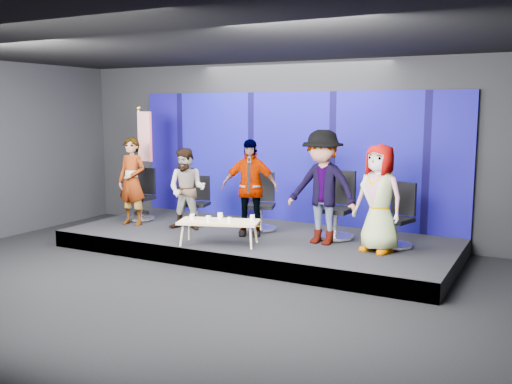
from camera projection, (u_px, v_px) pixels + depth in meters
ground at (177, 288)px, 8.25m from camera, size 10.00×10.00×0.00m
room_walls at (174, 119)px, 7.89m from camera, size 10.02×8.02×3.51m
riser at (257, 242)px, 10.41m from camera, size 7.00×3.00×0.30m
backdrop at (291, 157)px, 11.47m from camera, size 7.00×0.08×2.60m
chair_a at (142, 203)px, 11.72m from camera, size 0.61×0.61×1.06m
panelist_a at (132, 181)px, 11.16m from camera, size 0.63×0.42×1.72m
chair_b at (198, 209)px, 11.24m from camera, size 0.64×0.64×0.95m
panelist_b at (187, 189)px, 10.69m from camera, size 0.86×0.73×1.54m
chair_c at (261, 211)px, 10.75m from camera, size 0.76×0.76×1.07m
panelist_c at (249, 187)px, 10.23m from camera, size 1.10×0.72×1.74m
chair_d at (337, 216)px, 10.04m from camera, size 0.73×0.73×1.19m
panelist_d at (322, 187)px, 9.56m from camera, size 1.30×0.83×1.93m
chair_e at (397, 226)px, 9.42m from camera, size 0.75×0.75×1.07m
panelist_e at (379, 198)px, 9.02m from camera, size 0.97×0.77×1.73m
coffee_table at (219, 223)px, 9.55m from camera, size 1.44×0.95×0.41m
mug_a at (192, 217)px, 9.65m from camera, size 0.08×0.08×0.09m
mug_b at (208, 219)px, 9.45m from camera, size 0.08×0.08×0.10m
mug_c at (220, 216)px, 9.68m from camera, size 0.09×0.09×0.11m
mug_d at (229, 220)px, 9.41m from camera, size 0.07×0.07×0.08m
mug_e at (252, 218)px, 9.55m from camera, size 0.08×0.08×0.10m
flag_stand at (143, 159)px, 11.88m from camera, size 0.53×0.31×2.34m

